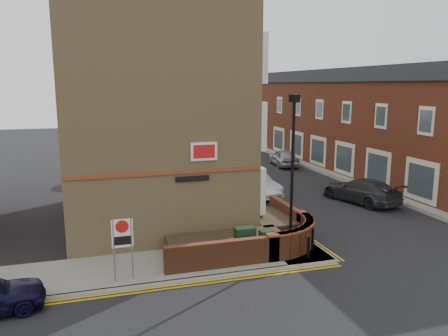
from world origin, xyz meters
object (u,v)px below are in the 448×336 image
lamppost (292,174)px  zone_sign (123,238)px  silver_car_near (253,183)px  utility_cabinet_large (245,242)px

lamppost → zone_sign: (-6.60, -0.70, -1.70)m
silver_car_near → utility_cabinet_large: bearing=-124.4°
zone_sign → silver_car_near: bearing=50.1°
utility_cabinet_large → silver_car_near: bearing=67.7°
lamppost → silver_car_near: lamppost is taller
lamppost → silver_car_near: 10.14m
utility_cabinet_large → zone_sign: size_ratio=0.55×
utility_cabinet_large → silver_car_near: 10.26m
zone_sign → silver_car_near: 13.45m
lamppost → zone_sign: 6.85m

